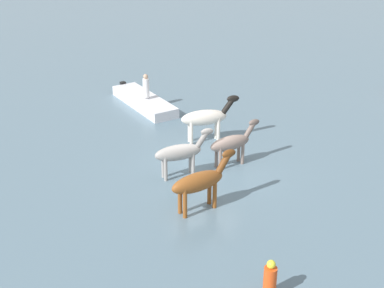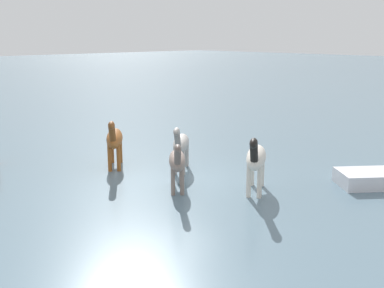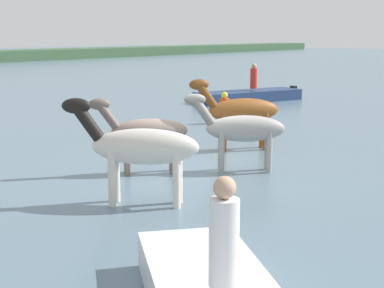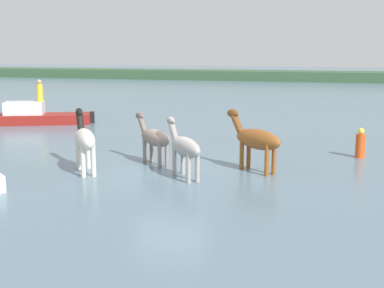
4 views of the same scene
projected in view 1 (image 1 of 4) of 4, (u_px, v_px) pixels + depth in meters
name	position (u px, v px, depth m)	size (l,w,h in m)	color
ground_plane	(206.00, 171.00, 21.33)	(204.43, 204.43, 0.00)	slate
horse_chestnut_trailing	(200.00, 182.00, 18.26)	(2.25, 1.90, 1.99)	brown
horse_dark_mare	(232.00, 143.00, 21.38)	(1.94, 1.76, 1.77)	gray
horse_lead	(180.00, 152.00, 20.50)	(1.80, 2.04, 1.84)	#9E9993
horse_gray_outer	(206.00, 118.00, 23.41)	(1.80, 2.38, 2.03)	silver
boat_skiff_near	(144.00, 103.00, 27.77)	(4.05, 4.58, 0.74)	silver
person_watcher_seated	(146.00, 86.00, 27.10)	(0.32, 0.32, 1.19)	silver
buoy_channel_marker	(270.00, 280.00, 14.52)	(0.36, 0.36, 1.14)	#E54C19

